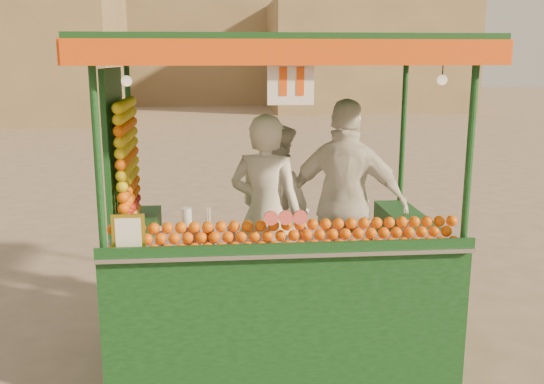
{
  "coord_description": "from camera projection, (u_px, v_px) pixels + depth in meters",
  "views": [
    {
      "loc": [
        -0.17,
        -4.92,
        2.47
      ],
      "look_at": [
        0.28,
        -0.15,
        1.39
      ],
      "focal_mm": 39.72,
      "sensor_mm": 36.0,
      "label": 1
    }
  ],
  "objects": [
    {
      "name": "ground",
      "position": [
        240.0,
        342.0,
        5.33
      ],
      "size": [
        90.0,
        90.0,
        0.0
      ],
      "primitive_type": "plane",
      "color": "brown",
      "rests_on": "ground"
    },
    {
      "name": "building_right",
      "position": [
        365.0,
        57.0,
        28.73
      ],
      "size": [
        9.0,
        6.0,
        5.0
      ],
      "primitive_type": "cube",
      "color": "#927A53",
      "rests_on": "ground"
    },
    {
      "name": "building_center",
      "position": [
        182.0,
        38.0,
        33.53
      ],
      "size": [
        14.0,
        7.0,
        7.0
      ],
      "primitive_type": "cube",
      "color": "#927A53",
      "rests_on": "ground"
    },
    {
      "name": "juice_cart",
      "position": [
        270.0,
        261.0,
        4.89
      ],
      "size": [
        2.88,
        1.87,
        2.62
      ],
      "color": "black",
      "rests_on": "ground"
    },
    {
      "name": "vendor_left",
      "position": [
        266.0,
        214.0,
        5.12
      ],
      "size": [
        0.73,
        0.61,
        1.72
      ],
      "rotation": [
        0.0,
        0.0,
        2.76
      ],
      "color": "silver",
      "rests_on": "ground"
    },
    {
      "name": "vendor_middle",
      "position": [
        275.0,
        209.0,
        5.53
      ],
      "size": [
        0.95,
        0.98,
        1.6
      ],
      "rotation": [
        0.0,
        0.0,
        2.22
      ],
      "color": "beige",
      "rests_on": "ground"
    },
    {
      "name": "vendor_right",
      "position": [
        346.0,
        205.0,
        5.21
      ],
      "size": [
        1.16,
        0.85,
        1.83
      ],
      "rotation": [
        0.0,
        0.0,
        2.72
      ],
      "color": "silver",
      "rests_on": "ground"
    }
  ]
}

